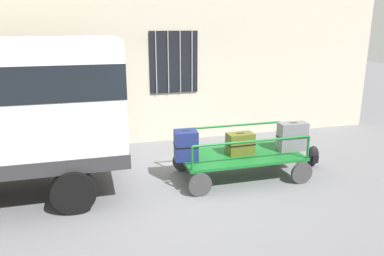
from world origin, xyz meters
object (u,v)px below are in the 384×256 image
at_px(suitcase_left_bottom, 186,145).
at_px(luggage_cart, 240,158).
at_px(backpack, 313,156).
at_px(suitcase_midleft_bottom, 240,144).
at_px(suitcase_center_bottom, 292,136).

bearing_deg(suitcase_left_bottom, luggage_cart, -0.75).
bearing_deg(luggage_cart, suitcase_left_bottom, 179.25).
relative_size(luggage_cart, backpack, 5.50).
bearing_deg(suitcase_left_bottom, suitcase_midleft_bottom, 0.46).
bearing_deg(suitcase_center_bottom, suitcase_midleft_bottom, 176.74).
height_order(luggage_cart, backpack, luggage_cart).
distance_m(luggage_cart, suitcase_midleft_bottom, 0.29).
relative_size(luggage_cart, suitcase_midleft_bottom, 4.54).
bearing_deg(backpack, luggage_cart, -175.55).
bearing_deg(suitcase_midleft_bottom, suitcase_center_bottom, -3.26).
relative_size(suitcase_midleft_bottom, backpack, 1.21).
height_order(suitcase_left_bottom, backpack, suitcase_left_bottom).
height_order(luggage_cart, suitcase_center_bottom, suitcase_center_bottom).
bearing_deg(backpack, suitcase_center_bottom, -164.65).
relative_size(suitcase_left_bottom, suitcase_midleft_bottom, 1.04).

